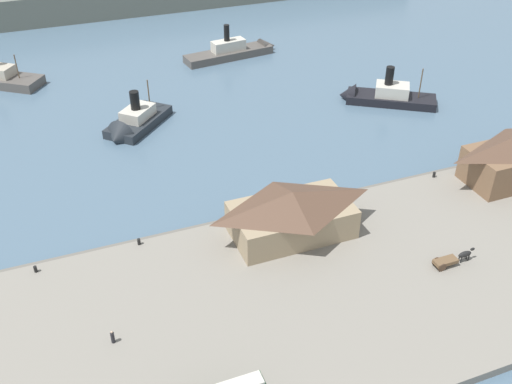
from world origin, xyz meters
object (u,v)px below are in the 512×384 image
Objects in this scene: ferry_shed_central_terminal at (292,213)px; ferry_departing_north at (133,124)px; mooring_post_center_west at (139,242)px; ferry_approaching_east at (238,51)px; mooring_post_east at (35,269)px; mooring_post_center_east at (434,175)px; horse_cart at (452,259)px; pedestrian_at_waters_edge at (113,337)px; ferry_moored_east at (380,96)px.

ferry_departing_north is at bearing 109.18° from ferry_shed_central_terminal.
ferry_approaching_east reaches higher than mooring_post_center_west.
mooring_post_east is 41.60m from ferry_departing_north.
mooring_post_east is (-34.26, 4.45, -3.03)m from ferry_shed_central_terminal.
ferry_departing_north is at bearing 139.27° from mooring_post_center_east.
horse_cart is (16.90, -13.90, -2.56)m from ferry_shed_central_terminal.
ferry_shed_central_terminal is 0.70× the size of ferry_approaching_east.
ferry_shed_central_terminal is 29.32m from pedestrian_at_waters_edge.
mooring_post_center_west is 0.05× the size of ferry_moored_east.
horse_cart is 6.71× the size of mooring_post_center_east.
pedestrian_at_waters_edge is at bearing -65.00° from mooring_post_east.
ferry_moored_east is (18.61, 48.64, -0.70)m from horse_cart.
ferry_approaching_east is 39.36m from ferry_moored_east.
horse_cart is at bearing -3.60° from pedestrian_at_waters_edge.
mooring_post_east is at bearing -179.53° from mooring_post_center_east.
ferry_shed_central_terminal reaches higher than ferry_departing_north.
ferry_approaching_east is (0.19, 83.42, -0.71)m from horse_cart.
ferry_departing_north is at bearing 172.94° from ferry_moored_east.
ferry_moored_east is at bearing 69.06° from horse_cart.
mooring_post_center_west is at bearing 165.89° from ferry_shed_central_terminal.
ferry_shed_central_terminal is 0.88× the size of ferry_moored_east.
ferry_approaching_east reaches higher than horse_cart.
ferry_departing_north is (-31.12, 54.80, -0.78)m from horse_cart.
pedestrian_at_waters_edge is 91.92m from ferry_approaching_east.
mooring_post_east is 0.05× the size of ferry_moored_east.
ferry_shed_central_terminal is 2.80× the size of horse_cart.
ferry_departing_north is at bearing -137.57° from ferry_approaching_east.
ferry_shed_central_terminal is 18.79× the size of mooring_post_center_west.
mooring_post_center_east is 30.84m from ferry_moored_east.
mooring_post_center_west is 0.04× the size of ferry_approaching_east.
ferry_departing_north is 0.65× the size of ferry_approaching_east.
pedestrian_at_waters_edge is at bearing -103.78° from ferry_departing_north.
mooring_post_center_west is 63.40m from ferry_moored_east.
ferry_departing_north is 0.81× the size of ferry_moored_east.
ferry_moored_east is (18.42, -34.78, 0.02)m from ferry_approaching_east.
ferry_approaching_east reaches higher than ferry_departing_north.
mooring_post_east is at bearing -118.79° from ferry_departing_north.
ferry_moored_east is at bearing 23.47° from mooring_post_east.
ferry_departing_north reaches higher than mooring_post_center_west.
horse_cart reaches higher than mooring_post_center_west.
pedestrian_at_waters_edge is at bearing -143.72° from ferry_moored_east.
ferry_moored_east is (49.73, -6.16, 0.08)m from ferry_departing_north.
ferry_shed_central_terminal is at bearing -135.63° from ferry_moored_east.
mooring_post_center_west is at bearing -100.09° from ferry_departing_north.
pedestrian_at_waters_edge is at bearing -111.45° from mooring_post_center_west.
mooring_post_center_east and mooring_post_east have the same top height.
mooring_post_center_west is at bearing -152.21° from ferry_moored_east.
ferry_departing_north reaches higher than mooring_post_center_east.
ferry_approaching_east is (17.09, 69.52, -3.28)m from ferry_shed_central_terminal.
ferry_shed_central_terminal is 9.65× the size of pedestrian_at_waters_edge.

